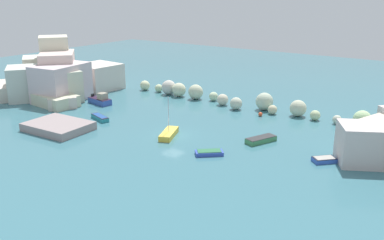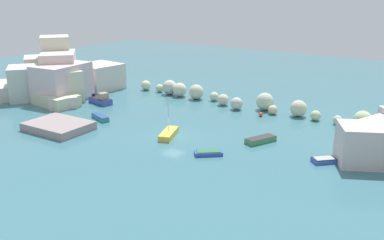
{
  "view_description": "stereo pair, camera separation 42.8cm",
  "coord_description": "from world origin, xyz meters",
  "px_view_note": "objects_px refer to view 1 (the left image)",
  "views": [
    {
      "loc": [
        32.05,
        -41.99,
        18.48
      ],
      "look_at": [
        0.0,
        4.37,
        1.0
      ],
      "focal_mm": 39.69,
      "sensor_mm": 36.0,
      "label": 1
    },
    {
      "loc": [
        32.4,
        -41.74,
        18.48
      ],
      "look_at": [
        0.0,
        4.37,
        1.0
      ],
      "focal_mm": 39.69,
      "sensor_mm": 36.0,
      "label": 2
    }
  ],
  "objects_px": {
    "channel_buoy": "(260,114)",
    "moored_boat_0": "(169,134)",
    "moored_boat_5": "(209,153)",
    "moored_boat_3": "(100,100)",
    "stone_dock": "(58,126)",
    "moored_boat_1": "(261,140)",
    "moored_boat_2": "(100,118)",
    "moored_boat_4": "(324,160)"
  },
  "relations": [
    {
      "from": "moored_boat_3",
      "to": "moored_boat_1",
      "type": "bearing_deg",
      "value": 5.24
    },
    {
      "from": "stone_dock",
      "to": "moored_boat_0",
      "type": "xyz_separation_m",
      "value": [
        13.99,
        6.5,
        -0.15
      ]
    },
    {
      "from": "moored_boat_3",
      "to": "moored_boat_4",
      "type": "relative_size",
      "value": 1.64
    },
    {
      "from": "channel_buoy",
      "to": "stone_dock",
      "type": "bearing_deg",
      "value": -132.33
    },
    {
      "from": "stone_dock",
      "to": "moored_boat_0",
      "type": "height_order",
      "value": "moored_boat_0"
    },
    {
      "from": "moored_boat_2",
      "to": "moored_boat_5",
      "type": "height_order",
      "value": "moored_boat_2"
    },
    {
      "from": "moored_boat_1",
      "to": "moored_boat_5",
      "type": "bearing_deg",
      "value": 179.9
    },
    {
      "from": "channel_buoy",
      "to": "moored_boat_1",
      "type": "relative_size",
      "value": 0.15
    },
    {
      "from": "stone_dock",
      "to": "moored_boat_0",
      "type": "bearing_deg",
      "value": 24.91
    },
    {
      "from": "channel_buoy",
      "to": "moored_boat_2",
      "type": "bearing_deg",
      "value": -140.97
    },
    {
      "from": "stone_dock",
      "to": "moored_boat_3",
      "type": "bearing_deg",
      "value": 112.78
    },
    {
      "from": "moored_boat_0",
      "to": "moored_boat_1",
      "type": "distance_m",
      "value": 11.9
    },
    {
      "from": "moored_boat_0",
      "to": "moored_boat_1",
      "type": "relative_size",
      "value": 1.23
    },
    {
      "from": "moored_boat_1",
      "to": "moored_boat_4",
      "type": "relative_size",
      "value": 1.56
    },
    {
      "from": "moored_boat_0",
      "to": "moored_boat_5",
      "type": "xyz_separation_m",
      "value": [
        7.77,
        -2.39,
        -0.13
      ]
    },
    {
      "from": "moored_boat_5",
      "to": "moored_boat_2",
      "type": "bearing_deg",
      "value": -47.63
    },
    {
      "from": "stone_dock",
      "to": "moored_boat_1",
      "type": "height_order",
      "value": "stone_dock"
    },
    {
      "from": "moored_boat_0",
      "to": "moored_boat_5",
      "type": "height_order",
      "value": "moored_boat_0"
    },
    {
      "from": "stone_dock",
      "to": "moored_boat_2",
      "type": "distance_m",
      "value": 6.68
    },
    {
      "from": "stone_dock",
      "to": "moored_boat_1",
      "type": "bearing_deg",
      "value": 24.69
    },
    {
      "from": "stone_dock",
      "to": "channel_buoy",
      "type": "height_order",
      "value": "stone_dock"
    },
    {
      "from": "stone_dock",
      "to": "moored_boat_0",
      "type": "relative_size",
      "value": 1.56
    },
    {
      "from": "stone_dock",
      "to": "moored_boat_5",
      "type": "relative_size",
      "value": 2.48
    },
    {
      "from": "moored_boat_1",
      "to": "moored_boat_0",
      "type": "bearing_deg",
      "value": 137.08
    },
    {
      "from": "moored_boat_2",
      "to": "moored_boat_4",
      "type": "distance_m",
      "value": 32.47
    },
    {
      "from": "stone_dock",
      "to": "moored_boat_1",
      "type": "distance_m",
      "value": 27.32
    },
    {
      "from": "moored_boat_1",
      "to": "moored_boat_2",
      "type": "xyz_separation_m",
      "value": [
        -23.7,
        -4.83,
        0.01
      ]
    },
    {
      "from": "moored_boat_2",
      "to": "moored_boat_3",
      "type": "relative_size",
      "value": 0.87
    },
    {
      "from": "moored_boat_0",
      "to": "moored_boat_1",
      "type": "height_order",
      "value": "moored_boat_0"
    },
    {
      "from": "moored_boat_0",
      "to": "moored_boat_3",
      "type": "height_order",
      "value": "moored_boat_0"
    },
    {
      "from": "moored_boat_3",
      "to": "moored_boat_5",
      "type": "bearing_deg",
      "value": -9.87
    },
    {
      "from": "moored_boat_5",
      "to": "moored_boat_3",
      "type": "bearing_deg",
      "value": -58.77
    },
    {
      "from": "moored_boat_0",
      "to": "moored_boat_5",
      "type": "distance_m",
      "value": 8.13
    },
    {
      "from": "moored_boat_2",
      "to": "stone_dock",
      "type": "bearing_deg",
      "value": 98.34
    },
    {
      "from": "channel_buoy",
      "to": "moored_boat_1",
      "type": "height_order",
      "value": "moored_boat_1"
    },
    {
      "from": "moored_boat_4",
      "to": "moored_boat_2",
      "type": "bearing_deg",
      "value": 139.25
    },
    {
      "from": "channel_buoy",
      "to": "moored_boat_0",
      "type": "distance_m",
      "value": 16.26
    },
    {
      "from": "stone_dock",
      "to": "moored_boat_5",
      "type": "xyz_separation_m",
      "value": [
        21.76,
        4.1,
        -0.29
      ]
    },
    {
      "from": "moored_boat_0",
      "to": "moored_boat_3",
      "type": "xyz_separation_m",
      "value": [
        -19.42,
        6.44,
        0.29
      ]
    },
    {
      "from": "channel_buoy",
      "to": "moored_boat_5",
      "type": "height_order",
      "value": "channel_buoy"
    },
    {
      "from": "stone_dock",
      "to": "moored_boat_2",
      "type": "relative_size",
      "value": 2.11
    },
    {
      "from": "moored_boat_0",
      "to": "moored_boat_5",
      "type": "bearing_deg",
      "value": 50.66
    }
  ]
}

